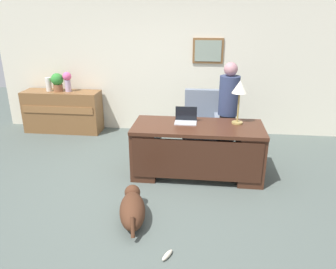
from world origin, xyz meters
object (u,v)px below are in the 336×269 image
dog_lying (132,209)px  dog_toy_bone (167,255)px  vase_with_flowers (67,80)px  potted_plant (57,81)px  desk (197,149)px  vase_empty (49,84)px  person_standing (228,111)px  credenza (63,111)px  desk_lamp (240,90)px  laptop (186,119)px  armchair (201,125)px

dog_lying → dog_toy_bone: dog_lying is taller
vase_with_flowers → potted_plant: bearing=180.0°
desk → vase_empty: size_ratio=7.04×
person_standing → vase_with_flowers: 3.25m
desk → potted_plant: potted_plant is taller
credenza → dog_lying: (2.08, -2.89, -0.26)m
desk_lamp → vase_empty: 3.90m
dog_toy_bone → credenza: bearing=126.4°
person_standing → vase_empty: bearing=164.4°
desk → vase_empty: 3.50m
person_standing → dog_toy_bone: bearing=-105.5°
person_standing → potted_plant: bearing=163.6°
person_standing → potted_plant: person_standing is taller
credenza → laptop: 3.04m
desk → credenza: (-2.79, 1.66, -0.01)m
credenza → armchair: bearing=-13.7°
desk_lamp → desk: bearing=-161.2°
desk → desk_lamp: desk_lamp is taller
armchair → person_standing: person_standing is taller
laptop → vase_with_flowers: 2.88m
potted_plant → dog_toy_bone: (2.60, -3.48, -1.01)m
credenza → vase_empty: (-0.24, 0.00, 0.55)m
credenza → dog_toy_bone: bearing=-53.6°
vase_with_flowers → laptop: bearing=-31.7°
vase_empty → dog_toy_bone: bearing=-51.2°
desk_lamp → potted_plant: desk_lamp is taller
desk_lamp → armchair: bearing=124.5°
desk_lamp → potted_plant: bearing=156.7°
laptop → vase_empty: (-2.84, 1.51, 0.13)m
credenza → dog_lying: 3.57m
armchair → desk_lamp: desk_lamp is taller
desk → vase_empty: (-3.03, 1.66, 0.54)m
vase_with_flowers → vase_empty: bearing=180.0°
credenza → laptop: bearing=-30.0°
potted_plant → dog_toy_bone: bearing=-53.2°
desk_lamp → dog_toy_bone: size_ratio=3.54×
desk → credenza: bearing=149.3°
laptop → vase_with_flowers: (-2.44, 1.51, 0.22)m
vase_with_flowers → dog_lying: bearing=-56.5°
desk_lamp → credenza: bearing=156.5°
laptop → desk: bearing=-39.9°
person_standing → dog_lying: bearing=-121.5°
armchair → desk_lamp: bearing=-55.5°
person_standing → vase_empty: person_standing is taller
desk_lamp → vase_with_flowers: size_ratio=1.64×
vase_with_flowers → armchair: bearing=-14.5°
credenza → vase_empty: bearing=179.7°
vase_empty → potted_plant: potted_plant is taller
vase_empty → potted_plant: 0.20m
person_standing → potted_plant: (-3.30, 0.97, 0.21)m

